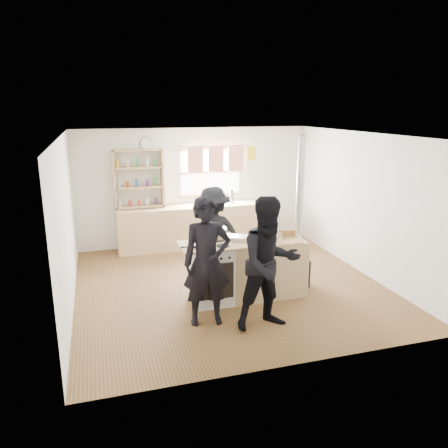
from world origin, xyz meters
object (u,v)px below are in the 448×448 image
at_px(skillet_greens, 201,245).
at_px(person_far, 213,234).
at_px(thermos, 232,197).
at_px(person_near_left, 207,262).
at_px(roast_tray, 238,238).
at_px(person_near_right, 269,264).
at_px(stockpot_stove, 219,233).
at_px(bread_board, 288,234).
at_px(stockpot_counter, 271,234).
at_px(flue_heater, 297,248).
at_px(cooking_island, 248,269).

distance_m(skillet_greens, person_far, 1.04).
bearing_deg(thermos, person_near_left, -112.71).
relative_size(skillet_greens, roast_tray, 0.65).
bearing_deg(person_near_right, person_far, 93.49).
distance_m(stockpot_stove, bread_board, 1.09).
bearing_deg(stockpot_counter, roast_tray, 171.24).
distance_m(bread_board, person_far, 1.31).
relative_size(thermos, stockpot_stove, 1.14).
bearing_deg(thermos, roast_tray, -105.57).
bearing_deg(person_near_left, bread_board, 29.41).
bearing_deg(stockpot_counter, thermos, 85.16).
xyz_separation_m(stockpot_counter, flue_heater, (0.57, 0.23, -0.36)).
height_order(skillet_greens, stockpot_stove, stockpot_stove).
bearing_deg(roast_tray, stockpot_stove, 149.57).
bearing_deg(person_far, bread_board, 132.94).
bearing_deg(bread_board, flue_heater, 35.05).
xyz_separation_m(cooking_island, stockpot_stove, (-0.41, 0.22, 0.55)).
bearing_deg(flue_heater, thermos, 97.56).
bearing_deg(person_near_left, skillet_greens, 89.59).
bearing_deg(person_near_left, flue_heater, 31.30).
bearing_deg(person_near_left, stockpot_stove, 69.65).
bearing_deg(bread_board, person_far, 139.66).
distance_m(thermos, cooking_island, 2.89).
height_order(cooking_island, flue_heater, flue_heater).
xyz_separation_m(cooking_island, person_near_left, (-0.82, -0.65, 0.43)).
bearing_deg(flue_heater, skillet_greens, -170.30).
bearing_deg(stockpot_counter, person_far, 128.52).
xyz_separation_m(thermos, person_far, (-0.93, -1.91, -0.23)).
xyz_separation_m(skillet_greens, flue_heater, (1.71, 0.29, -0.30)).
height_order(stockpot_stove, person_near_right, person_near_right).
relative_size(skillet_greens, bread_board, 0.98).
height_order(thermos, bread_board, thermos).
bearing_deg(person_near_right, bread_board, 49.83).
relative_size(flue_heater, person_far, 1.53).
bearing_deg(cooking_island, person_near_right, -93.13).
bearing_deg(person_near_left, stockpot_counter, 33.20).
xyz_separation_m(skillet_greens, stockpot_stove, (0.36, 0.30, 0.06)).
bearing_deg(flue_heater, roast_tray, -172.15).
xyz_separation_m(stockpot_stove, person_near_right, (0.35, -1.21, -0.11)).
height_order(thermos, flue_heater, flue_heater).
bearing_deg(person_near_right, stockpot_counter, 61.70).
distance_m(cooking_island, roast_tray, 0.53).
relative_size(thermos, person_near_right, 0.16).
bearing_deg(stockpot_counter, person_near_left, -152.09).
bearing_deg(person_far, person_near_right, 91.51).
relative_size(stockpot_counter, person_near_right, 0.14).
xyz_separation_m(thermos, flue_heater, (0.34, -2.55, -0.38)).
bearing_deg(flue_heater, cooking_island, -167.13).
relative_size(thermos, stockpot_counter, 1.08).
relative_size(cooking_island, person_far, 1.21).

